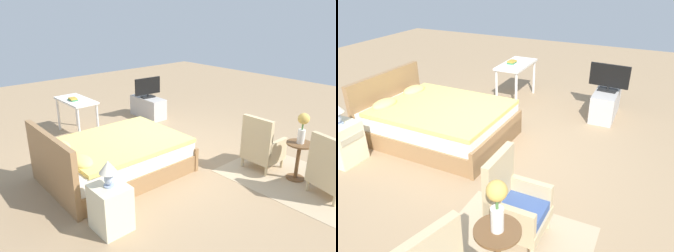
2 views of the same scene
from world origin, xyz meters
TOP-DOWN VIEW (x-y plane):
  - ground_plane at (0.00, 0.00)m, footprint 16.00×16.00m
  - bed at (0.13, 1.20)m, footprint 1.58×2.18m
  - armchair_by_window_right at (-1.28, -0.77)m, footprint 0.55×0.55m
  - side_table at (-1.87, -0.88)m, footprint 0.40×0.40m
  - flower_vase at (-1.87, -0.88)m, footprint 0.17×0.17m
  - nightstand at (-1.01, 1.97)m, footprint 0.44×0.41m
  - tv_stand at (2.14, -1.08)m, footprint 0.96×0.40m
  - tv_flatscreen at (2.15, -1.08)m, footprint 0.23×0.69m
  - vanity_desk at (2.23, 0.75)m, footprint 1.04×0.52m
  - book_stack at (2.20, 0.83)m, footprint 0.21×0.15m

SIDE VIEW (x-z plane):
  - ground_plane at x=0.00m, z-range 0.00..0.00m
  - tv_stand at x=2.14m, z-range 0.00..0.49m
  - nightstand at x=-1.01m, z-range 0.00..0.58m
  - bed at x=0.13m, z-range -0.18..0.78m
  - side_table at x=-1.87m, z-range 0.08..0.69m
  - armchair_by_window_right at x=-1.28m, z-range -0.08..0.84m
  - vanity_desk at x=2.23m, z-range 0.26..1.02m
  - tv_flatscreen at x=2.15m, z-range 0.50..0.98m
  - book_stack at x=2.20m, z-range 0.75..0.81m
  - flower_vase at x=-1.87m, z-range 0.66..1.14m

